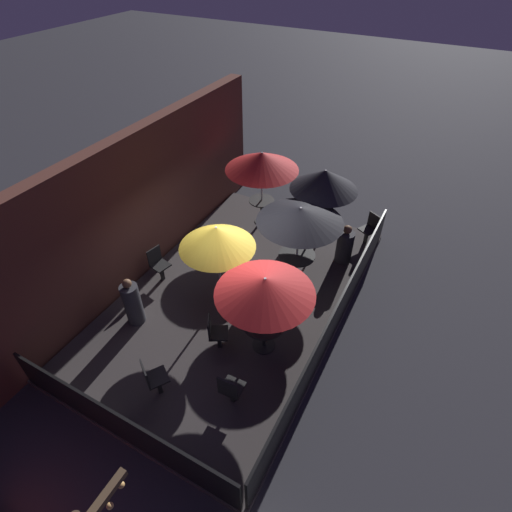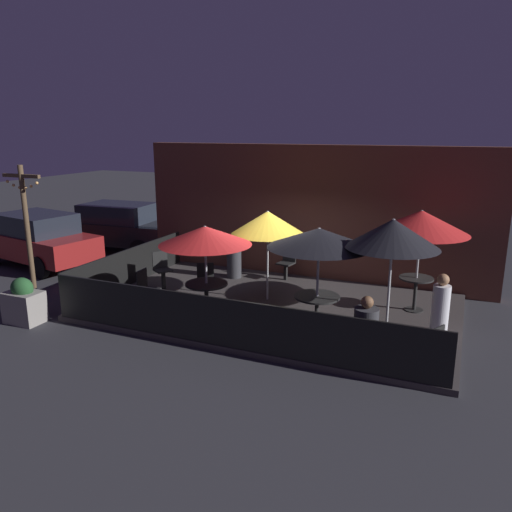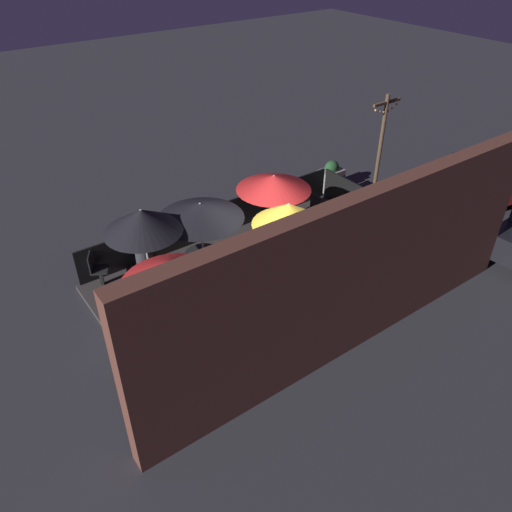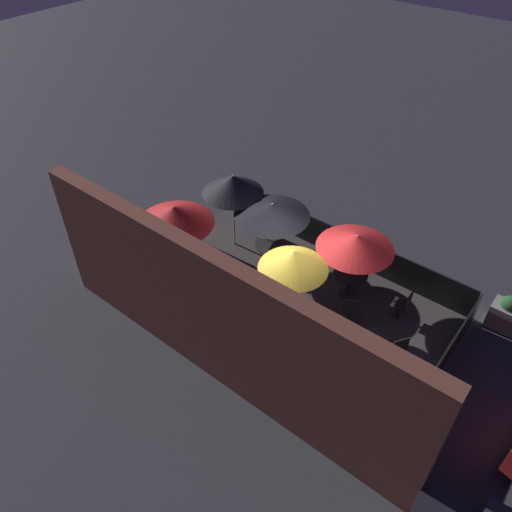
{
  "view_description": "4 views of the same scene",
  "coord_description": "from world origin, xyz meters",
  "px_view_note": "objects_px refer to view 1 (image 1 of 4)",
  "views": [
    {
      "loc": [
        -5.87,
        -3.65,
        7.23
      ],
      "look_at": [
        0.5,
        -0.25,
        1.1
      ],
      "focal_mm": 28.0,
      "sensor_mm": 36.0,
      "label": 1
    },
    {
      "loc": [
        3.93,
        -10.23,
        4.12
      ],
      "look_at": [
        -0.31,
        -0.33,
        1.34
      ],
      "focal_mm": 35.0,
      "sensor_mm": 36.0,
      "label": 2
    },
    {
      "loc": [
        6.13,
        7.9,
        7.74
      ],
      "look_at": [
        0.57,
        0.2,
        1.12
      ],
      "focal_mm": 35.0,
      "sensor_mm": 36.0,
      "label": 3
    },
    {
      "loc": [
        -5.08,
        7.74,
        9.71
      ],
      "look_at": [
        0.95,
        0.18,
        1.38
      ],
      "focal_mm": 35.0,
      "sensor_mm": 36.0,
      "label": 4
    }
  ],
  "objects_px": {
    "patio_umbrella_2": "(300,215)",
    "patron_0": "(307,207)",
    "patio_umbrella_1": "(262,161)",
    "patio_umbrella_4": "(217,237)",
    "patio_chair_0": "(231,389)",
    "dining_table_2": "(296,259)",
    "dining_table_1": "(262,205)",
    "patron_1": "(133,303)",
    "patio_chair_2": "(215,332)",
    "patio_chair_4": "(370,228)",
    "patio_umbrella_0": "(265,286)",
    "patio_chair_1": "(158,263)",
    "patio_umbrella_3": "(325,180)",
    "dining_table_0": "(264,327)",
    "patio_chair_3": "(153,378)",
    "patron_2": "(345,246)"
  },
  "relations": [
    {
      "from": "patio_umbrella_3",
      "to": "dining_table_1",
      "type": "xyz_separation_m",
      "value": [
        0.32,
        1.93,
        -1.51
      ]
    },
    {
      "from": "dining_table_1",
      "to": "patio_chair_4",
      "type": "relative_size",
      "value": 0.85
    },
    {
      "from": "dining_table_1",
      "to": "patron_1",
      "type": "bearing_deg",
      "value": 171.54
    },
    {
      "from": "dining_table_2",
      "to": "patio_chair_4",
      "type": "bearing_deg",
      "value": -28.74
    },
    {
      "from": "patio_chair_2",
      "to": "patio_chair_4",
      "type": "bearing_deg",
      "value": 40.44
    },
    {
      "from": "patio_umbrella_2",
      "to": "patron_1",
      "type": "relative_size",
      "value": 1.65
    },
    {
      "from": "patio_umbrella_4",
      "to": "dining_table_2",
      "type": "distance_m",
      "value": 2.42
    },
    {
      "from": "patron_2",
      "to": "patio_umbrella_4",
      "type": "bearing_deg",
      "value": -116.47
    },
    {
      "from": "patio_chair_2",
      "to": "patio_chair_4",
      "type": "height_order",
      "value": "patio_chair_2"
    },
    {
      "from": "patio_chair_1",
      "to": "patio_chair_2",
      "type": "relative_size",
      "value": 1.01
    },
    {
      "from": "patio_umbrella_1",
      "to": "patio_umbrella_2",
      "type": "bearing_deg",
      "value": -132.41
    },
    {
      "from": "dining_table_2",
      "to": "patio_chair_0",
      "type": "relative_size",
      "value": 1.02
    },
    {
      "from": "patio_umbrella_1",
      "to": "dining_table_0",
      "type": "distance_m",
      "value": 4.86
    },
    {
      "from": "patio_umbrella_0",
      "to": "patio_chair_1",
      "type": "distance_m",
      "value": 3.63
    },
    {
      "from": "patio_chair_3",
      "to": "patio_umbrella_2",
      "type": "bearing_deg",
      "value": 20.22
    },
    {
      "from": "patio_umbrella_2",
      "to": "patio_chair_2",
      "type": "height_order",
      "value": "patio_umbrella_2"
    },
    {
      "from": "patio_umbrella_2",
      "to": "patron_0",
      "type": "height_order",
      "value": "patio_umbrella_2"
    },
    {
      "from": "dining_table_1",
      "to": "dining_table_2",
      "type": "distance_m",
      "value": 2.56
    },
    {
      "from": "patio_chair_1",
      "to": "patio_umbrella_1",
      "type": "bearing_deg",
      "value": 83.05
    },
    {
      "from": "patio_umbrella_1",
      "to": "patio_umbrella_4",
      "type": "distance_m",
      "value": 3.38
    },
    {
      "from": "dining_table_0",
      "to": "dining_table_1",
      "type": "xyz_separation_m",
      "value": [
        4.1,
        2.19,
        -0.01
      ]
    },
    {
      "from": "dining_table_0",
      "to": "patio_chair_2",
      "type": "distance_m",
      "value": 1.03
    },
    {
      "from": "dining_table_0",
      "to": "patron_1",
      "type": "height_order",
      "value": "patron_1"
    },
    {
      "from": "patio_umbrella_0",
      "to": "dining_table_1",
      "type": "relative_size",
      "value": 2.6
    },
    {
      "from": "dining_table_0",
      "to": "patio_umbrella_1",
      "type": "bearing_deg",
      "value": 28.15
    },
    {
      "from": "dining_table_1",
      "to": "patron_0",
      "type": "height_order",
      "value": "patron_0"
    },
    {
      "from": "patio_umbrella_3",
      "to": "patio_chair_2",
      "type": "distance_m",
      "value": 4.63
    },
    {
      "from": "dining_table_0",
      "to": "patio_chair_0",
      "type": "bearing_deg",
      "value": -177.01
    },
    {
      "from": "patio_umbrella_1",
      "to": "dining_table_1",
      "type": "relative_size",
      "value": 2.95
    },
    {
      "from": "patio_umbrella_1",
      "to": "dining_table_2",
      "type": "relative_size",
      "value": 2.47
    },
    {
      "from": "patio_chair_3",
      "to": "patron_1",
      "type": "bearing_deg",
      "value": 84.98
    },
    {
      "from": "patio_chair_2",
      "to": "patron_0",
      "type": "relative_size",
      "value": 0.73
    },
    {
      "from": "patio_umbrella_4",
      "to": "patron_2",
      "type": "height_order",
      "value": "patio_umbrella_4"
    },
    {
      "from": "patio_chair_0",
      "to": "patio_chair_3",
      "type": "relative_size",
      "value": 0.95
    },
    {
      "from": "patio_umbrella_4",
      "to": "patron_1",
      "type": "bearing_deg",
      "value": 138.55
    },
    {
      "from": "dining_table_1",
      "to": "patron_0",
      "type": "relative_size",
      "value": 0.62
    },
    {
      "from": "patio_chair_2",
      "to": "patio_chair_3",
      "type": "distance_m",
      "value": 1.55
    },
    {
      "from": "dining_table_1",
      "to": "patio_chair_2",
      "type": "bearing_deg",
      "value": -164.16
    },
    {
      "from": "patio_umbrella_1",
      "to": "patron_0",
      "type": "xyz_separation_m",
      "value": [
        0.59,
        -1.22,
        -1.45
      ]
    },
    {
      "from": "patio_umbrella_0",
      "to": "dining_table_1",
      "type": "xyz_separation_m",
      "value": [
        4.1,
        2.19,
        -1.21
      ]
    },
    {
      "from": "patio_umbrella_3",
      "to": "patio_chair_2",
      "type": "height_order",
      "value": "patio_umbrella_3"
    },
    {
      "from": "patio_chair_1",
      "to": "patron_1",
      "type": "distance_m",
      "value": 1.45
    },
    {
      "from": "patio_umbrella_3",
      "to": "patron_0",
      "type": "distance_m",
      "value": 1.93
    },
    {
      "from": "dining_table_2",
      "to": "patron_0",
      "type": "bearing_deg",
      "value": 16.2
    },
    {
      "from": "patio_chair_0",
      "to": "patio_chair_2",
      "type": "relative_size",
      "value": 0.99
    },
    {
      "from": "dining_table_1",
      "to": "patio_chair_0",
      "type": "distance_m",
      "value": 6.04
    },
    {
      "from": "patio_chair_0",
      "to": "dining_table_2",
      "type": "bearing_deg",
      "value": 2.62
    },
    {
      "from": "patio_chair_2",
      "to": "patron_1",
      "type": "distance_m",
      "value": 2.04
    },
    {
      "from": "dining_table_1",
      "to": "patio_chair_1",
      "type": "xyz_separation_m",
      "value": [
        -3.45,
        1.12,
        -0.1
      ]
    },
    {
      "from": "patio_chair_3",
      "to": "patio_umbrella_3",
      "type": "bearing_deg",
      "value": 22.94
    }
  ]
}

